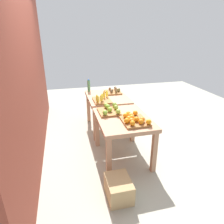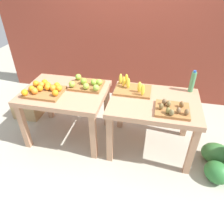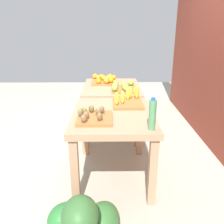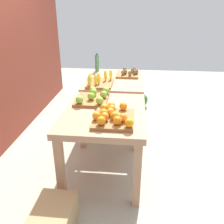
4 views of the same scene
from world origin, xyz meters
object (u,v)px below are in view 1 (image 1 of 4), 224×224
Objects in this scene: display_table_right at (107,101)px; display_table_left at (123,124)px; watermelon_pile at (108,105)px; water_bottle at (89,86)px; banana_crate at (102,99)px; kiwi_bin at (113,92)px; apple_bin at (110,110)px; cardboard_produce_box at (119,188)px; orange_bin at (134,120)px.

display_table_left is at bearing 180.00° from display_table_right.
display_table_right reaches higher than watermelon_pile.
water_bottle is 0.43× the size of watermelon_pile.
water_bottle is at bearing 11.68° from banana_crate.
kiwi_bin is (0.19, -0.18, 0.14)m from display_table_right.
watermelon_pile is at bearing -3.56° from kiwi_bin.
water_bottle reaches higher than display_table_right.
banana_crate is (0.58, 0.02, -0.00)m from apple_bin.
display_table_right reaches higher than cardboard_produce_box.
kiwi_bin is at bearing -36.07° from banana_crate.
orange_bin is 0.53m from apple_bin.
display_table_left is 0.86m from banana_crate.
display_table_left is 2.44× the size of apple_bin.
cardboard_produce_box is (-1.65, 0.13, -0.63)m from banana_crate.
display_table_left is at bearing 172.10° from kiwi_bin.
water_bottle is (1.29, 0.17, 0.09)m from apple_bin.
cardboard_produce_box is (-2.36, -0.02, -0.72)m from water_bottle.
display_table_right is 0.37m from banana_crate.
kiwi_bin is (0.48, -0.35, -0.01)m from banana_crate.
display_table_left is 1.12m from display_table_right.
display_table_left is 2.36× the size of banana_crate.
display_table_right is 2.60× the size of cardboard_produce_box.
display_table_left is at bearing 173.61° from watermelon_pile.
watermelon_pile is 2.89m from cardboard_produce_box.
banana_crate is (0.83, 0.17, 0.14)m from display_table_left.
banana_crate is 1.78m from cardboard_produce_box.
cardboard_produce_box is (-1.95, 0.30, -0.49)m from display_table_right.
banana_crate is (1.04, 0.27, -0.00)m from orange_bin.
display_table_left is at bearing -19.95° from cardboard_produce_box.
display_table_left reaches higher than watermelon_pile.
orange_bin is at bearing 176.82° from watermelon_pile.
watermelon_pile is at bearing -18.36° from banana_crate.
banana_crate is 0.60m from kiwi_bin.
orange_bin is at bearing -154.17° from display_table_left.
kiwi_bin is 0.91m from watermelon_pile.
kiwi_bin is 0.56m from water_bottle.
kiwi_bin is (1.31, -0.18, 0.14)m from display_table_left.
water_bottle reaches higher than watermelon_pile.
kiwi_bin reaches higher than watermelon_pile.
kiwi_bin is at bearing -17.41° from apple_bin.
orange_bin is 2.31m from watermelon_pile.
display_table_right is 2.36× the size of banana_crate.
kiwi_bin is (1.06, -0.33, -0.01)m from apple_bin.
banana_crate reaches higher than display_table_right.
cardboard_produce_box is at bearing 146.83° from orange_bin.
orange_bin reaches higher than watermelon_pile.
banana_crate is at bearing 161.64° from watermelon_pile.
orange_bin is at bearing -151.38° from apple_bin.
display_table_right is 0.30m from kiwi_bin.
cardboard_produce_box is at bearing 169.52° from watermelon_pile.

